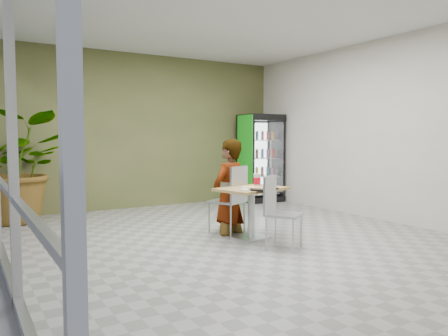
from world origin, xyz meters
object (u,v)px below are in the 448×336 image
(seated_woman, at_px, (228,197))
(beverage_fridge, at_px, (261,158))
(dining_table, at_px, (251,203))
(chair_far, at_px, (233,194))
(soda_cup, at_px, (257,180))
(chair_near, at_px, (277,206))
(potted_plant, at_px, (19,167))
(cafeteria_tray, at_px, (263,189))

(seated_woman, bearing_deg, beverage_fridge, -159.51)
(dining_table, distance_m, chair_far, 0.45)
(soda_cup, relative_size, beverage_fridge, 0.09)
(chair_near, xyz_separation_m, potted_plant, (-2.73, 3.69, 0.40))
(beverage_fridge, bearing_deg, chair_near, -119.59)
(beverage_fridge, bearing_deg, soda_cup, -123.34)
(soda_cup, distance_m, potted_plant, 4.18)
(dining_table, height_order, potted_plant, potted_plant)
(cafeteria_tray, distance_m, beverage_fridge, 4.10)
(dining_table, xyz_separation_m, chair_near, (0.02, -0.56, 0.02))
(seated_woman, distance_m, beverage_fridge, 3.54)
(seated_woman, bearing_deg, soda_cup, 94.45)
(cafeteria_tray, bearing_deg, chair_near, -81.35)
(chair_far, height_order, soda_cup, chair_far)
(dining_table, height_order, chair_far, chair_far)
(chair_near, bearing_deg, beverage_fridge, 24.63)
(dining_table, relative_size, chair_far, 1.05)
(dining_table, height_order, soda_cup, soda_cup)
(dining_table, bearing_deg, beverage_fridge, 52.28)
(dining_table, height_order, seated_woman, seated_woman)
(chair_far, distance_m, potted_plant, 3.80)
(chair_far, bearing_deg, cafeteria_tray, 65.93)
(chair_near, xyz_separation_m, cafeteria_tray, (-0.04, 0.26, 0.20))
(soda_cup, bearing_deg, cafeteria_tray, -113.70)
(potted_plant, bearing_deg, cafeteria_tray, -51.89)
(potted_plant, bearing_deg, chair_far, -45.17)
(seated_woman, distance_m, potted_plant, 3.74)
(chair_far, relative_size, soda_cup, 5.51)
(soda_cup, distance_m, beverage_fridge, 3.68)
(seated_woman, xyz_separation_m, soda_cup, (0.24, -0.41, 0.27))
(seated_woman, bearing_deg, chair_near, 70.13)
(chair_near, bearing_deg, potted_plant, 93.99)
(dining_table, xyz_separation_m, cafeteria_tray, (-0.02, -0.31, 0.23))
(chair_near, height_order, soda_cup, chair_near)
(beverage_fridge, distance_m, potted_plant, 5.06)
(seated_woman, height_order, potted_plant, potted_plant)
(cafeteria_tray, height_order, potted_plant, potted_plant)
(soda_cup, bearing_deg, chair_near, -101.36)
(seated_woman, distance_m, soda_cup, 0.55)
(seated_woman, bearing_deg, chair_far, 108.81)
(soda_cup, bearing_deg, dining_table, -152.27)
(seated_woman, relative_size, beverage_fridge, 0.88)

